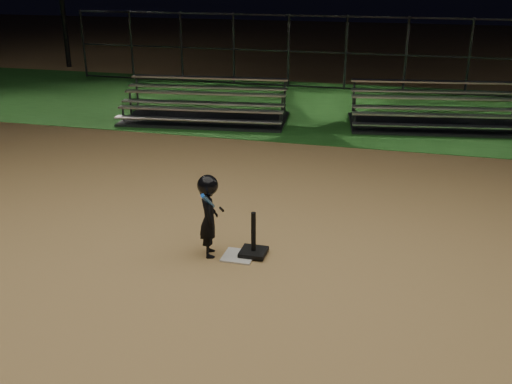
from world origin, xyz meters
name	(u,v)px	position (x,y,z in m)	size (l,w,h in m)	color
ground	(239,257)	(0.00, 0.00, 0.00)	(80.00, 80.00, 0.00)	tan
grass_strip	(332,108)	(0.00, 10.00, 0.01)	(60.00, 8.00, 0.01)	#1D531B
home_plate	(239,256)	(0.00, 0.00, 0.01)	(0.45, 0.45, 0.02)	beige
batting_tee	(254,247)	(0.20, 0.10, 0.14)	(0.38, 0.38, 0.66)	black
child_batter	(209,213)	(-0.43, -0.04, 0.66)	(0.44, 0.68, 1.25)	black
bleacher_left	(205,113)	(-3.21, 7.59, 0.23)	(4.69, 2.67, 1.10)	#B8B8BD
bleacher_right	(436,118)	(2.96, 8.55, 0.23)	(4.79, 2.87, 1.10)	silver
backstop_fence	(346,53)	(0.00, 13.00, 1.25)	(20.08, 0.08, 2.50)	#38383D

